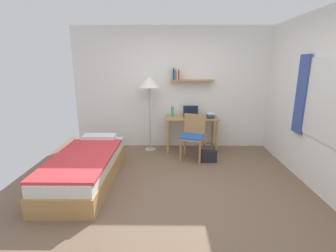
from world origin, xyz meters
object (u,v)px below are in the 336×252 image
Objects in this scene: standing_lamp at (149,85)px; book_stack at (211,115)px; laptop at (191,114)px; bed at (86,167)px; desk_chair at (193,135)px; handbag at (208,156)px; water_bottle at (172,112)px; desk at (192,124)px.

book_stack is (1.27, -0.06, -0.61)m from standing_lamp.
bed is at bearing -138.84° from laptop.
bed is at bearing -151.25° from desk_chair.
desk_chair reaches higher than handbag.
water_bottle is at bearing 3.43° from standing_lamp.
standing_lamp is at bearing -174.96° from laptop.
laptop is at bearing 111.18° from handbag.
laptop is at bearing 5.04° from standing_lamp.
bed is at bearing -121.39° from standing_lamp.
bed is 2.65m from book_stack.
book_stack is at bearing -6.94° from desk.
bed is at bearing -146.96° from book_stack.
desk is 1.24× the size of desk_chair.
desk is 4.41× the size of book_stack.
desk_chair reaches higher than bed.
standing_lamp is at bearing 177.36° from book_stack.
desk is 2.81× the size of handbag.
handbag is at bearing 21.42° from bed.
desk is 0.85m from handbag.
desk reaches higher than bed.
water_bottle is 1.21m from handbag.
desk is 0.50m from desk_chair.
bed is 8.26× the size of book_stack.
laptop is at bearing 41.16° from bed.
laptop reaches higher than bed.
laptop is at bearing 97.71° from desk.
desk_chair is 3.55× the size of book_stack.
desk is at bearing 112.87° from handbag.
laptop is 1.52× the size of water_bottle.
bed is 2.41m from laptop.
standing_lamp is 6.38× the size of book_stack.
standing_lamp is at bearing -176.57° from water_bottle.
standing_lamp is at bearing 58.61° from bed.
book_stack is at bearing 47.85° from desk_chair.
water_bottle is at bearing 173.75° from book_stack.
laptop is (-0.01, 0.09, 0.20)m from desk.
desk is (1.78, 1.46, 0.36)m from bed.
book_stack is 0.64× the size of handbag.
desk_chair reaches higher than book_stack.
book_stack is at bearing 79.35° from handbag.
bed is 2.12m from water_bottle.
water_bottle reaches higher than desk_chair.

